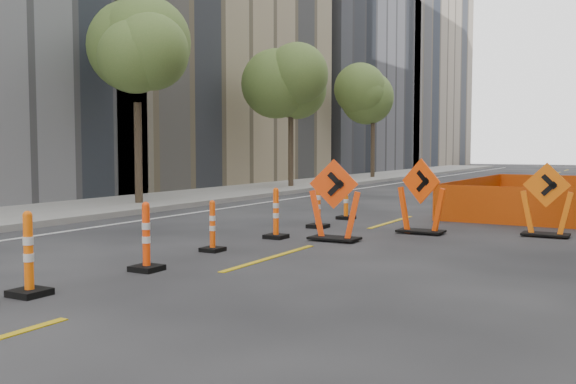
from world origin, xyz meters
The scene contains 17 objects.
ground_plane centered at (0.00, 0.00, 0.00)m, with size 140.00×140.00×0.00m, color black.
sidewalk_left centered at (-9.00, 12.00, 0.07)m, with size 4.00×90.00×0.15m, color gray.
bld_left_d centered at (-17.00, 39.20, 7.00)m, with size 12.00×16.00×14.00m, color #4C4C51.
bld_left_e centered at (-17.00, 55.60, 10.00)m, with size 12.00×20.00×20.00m, color gray.
tree_l_b centered at (-8.40, 10.00, 4.53)m, with size 2.80×2.80×5.95m.
tree_l_c centered at (-8.40, 20.00, 4.53)m, with size 2.80×2.80×5.95m.
tree_l_d centered at (-8.40, 30.00, 4.53)m, with size 2.80×2.80×5.95m.
channelizer_3 centered at (-1.27, 0.07, 0.55)m, with size 0.43×0.43×1.10m, color #F15F0A, non-canonical shape.
channelizer_4 centered at (-1.09, 2.08, 0.53)m, with size 0.42×0.42×1.07m, color #FF410A, non-canonical shape.
channelizer_5 centered at (-1.29, 4.08, 0.47)m, with size 0.37×0.37×0.94m, color #F24D0A, non-canonical shape.
channelizer_6 centered at (-1.11, 6.08, 0.53)m, with size 0.42×0.42×1.06m, color #FF540A, non-canonical shape.
channelizer_7 centered at (-1.13, 8.09, 0.55)m, with size 0.44×0.44×1.11m, color #E35109, non-canonical shape.
channelizer_8 centered at (-1.30, 10.09, 0.53)m, with size 0.42×0.42×1.06m, color #FF640A, non-canonical shape.
chevron_sign_left centered at (0.10, 6.36, 0.83)m, with size 1.11×0.66×1.66m, color #F9400A, non-canonical shape.
chevron_sign_center centered at (1.30, 8.29, 0.83)m, with size 1.10×0.66×1.65m, color #FA470A, non-canonical shape.
chevron_sign_right centered at (3.77, 9.08, 0.79)m, with size 1.05×0.63×1.58m, color orange, non-canonical shape.
safety_fence centered at (3.15, 14.56, 0.47)m, with size 4.42×7.52×0.94m, color #DB3D0B, non-canonical shape.
Camera 1 is at (5.54, -5.39, 1.90)m, focal length 40.00 mm.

